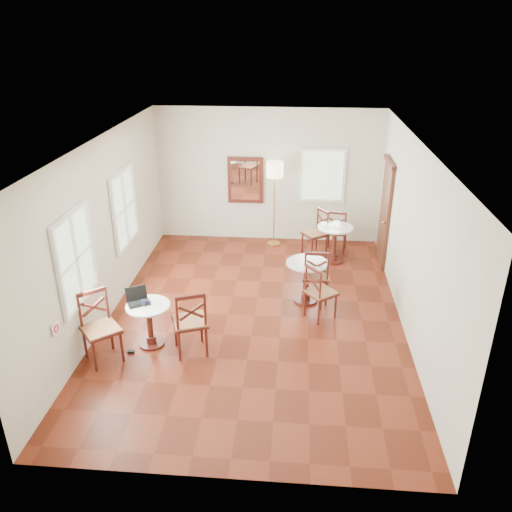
{
  "coord_description": "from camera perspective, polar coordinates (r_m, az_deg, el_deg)",
  "views": [
    {
      "loc": [
        0.66,
        -7.62,
        4.66
      ],
      "look_at": [
        0.0,
        0.3,
        1.0
      ],
      "focal_mm": 35.98,
      "sensor_mm": 36.0,
      "label": 1
    }
  ],
  "objects": [
    {
      "name": "ground",
      "position": [
        8.95,
        -0.16,
        -6.63
      ],
      "size": [
        7.0,
        7.0,
        0.0
      ],
      "primitive_type": "plane",
      "color": "#622110",
      "rests_on": "ground"
    },
    {
      "name": "room_shell",
      "position": [
        8.39,
        -0.43,
        5.46
      ],
      "size": [
        5.02,
        7.02,
        3.01
      ],
      "color": "beige",
      "rests_on": "ground"
    },
    {
      "name": "cafe_table_near",
      "position": [
        8.15,
        -11.76,
        -7.02
      ],
      "size": [
        0.68,
        0.68,
        0.72
      ],
      "color": "#4E1A13",
      "rests_on": "ground"
    },
    {
      "name": "cafe_table_mid",
      "position": [
        9.21,
        5.64,
        -2.36
      ],
      "size": [
        0.74,
        0.74,
        0.78
      ],
      "color": "#4E1A13",
      "rests_on": "ground"
    },
    {
      "name": "cafe_table_back",
      "position": [
        10.83,
        8.71,
        1.76
      ],
      "size": [
        0.74,
        0.74,
        0.79
      ],
      "color": "#4E1A13",
      "rests_on": "ground"
    },
    {
      "name": "chair_near_a",
      "position": [
        7.82,
        -7.34,
        -7.25
      ],
      "size": [
        0.65,
        0.65,
        1.09
      ],
      "rotation": [
        0.0,
        0.0,
        3.51
      ],
      "color": "#4E1A13",
      "rests_on": "ground"
    },
    {
      "name": "chair_near_b",
      "position": [
        7.95,
        -16.94,
        -7.64
      ],
      "size": [
        0.71,
        0.71,
        1.09
      ],
      "rotation": [
        0.0,
        0.0,
        0.71
      ],
      "color": "#4E1A13",
      "rests_on": "ground"
    },
    {
      "name": "chair_mid_a",
      "position": [
        9.21,
        6.65,
        -2.15
      ],
      "size": [
        0.48,
        0.48,
        1.04
      ],
      "rotation": [
        0.0,
        0.0,
        3.14
      ],
      "color": "#4E1A13",
      "rests_on": "ground"
    },
    {
      "name": "chair_mid_b",
      "position": [
        8.73,
        7.09,
        -4.01
      ],
      "size": [
        0.64,
        0.64,
        0.98
      ],
      "rotation": [
        0.0,
        0.0,
        2.24
      ],
      "color": "#4E1A13",
      "rests_on": "ground"
    },
    {
      "name": "chair_back_a",
      "position": [
        11.3,
        8.96,
        2.77
      ],
      "size": [
        0.53,
        0.53,
        0.99
      ],
      "rotation": [
        0.0,
        0.0,
        2.97
      ],
      "color": "#4E1A13",
      "rests_on": "ground"
    },
    {
      "name": "chair_back_b",
      "position": [
        11.14,
        6.67,
        2.58
      ],
      "size": [
        0.63,
        0.63,
        0.99
      ],
      "rotation": [
        0.0,
        0.0,
        -0.99
      ],
      "color": "#4E1A13",
      "rests_on": "ground"
    },
    {
      "name": "floor_lamp",
      "position": [
        11.2,
        2.1,
        8.96
      ],
      "size": [
        0.37,
        0.37,
        1.91
      ],
      "color": "#BF8C3F",
      "rests_on": "ground"
    },
    {
      "name": "laptop",
      "position": [
        8.09,
        -13.03,
        -4.66
      ],
      "size": [
        0.42,
        0.4,
        0.23
      ],
      "rotation": [
        0.0,
        0.0,
        0.53
      ],
      "color": "black",
      "rests_on": "cafe_table_near"
    },
    {
      "name": "mouse",
      "position": [
        8.06,
        -11.94,
        -5.0
      ],
      "size": [
        0.11,
        0.08,
        0.04
      ],
      "primitive_type": "ellipsoid",
      "rotation": [
        0.0,
        0.0,
        0.25
      ],
      "color": "black",
      "rests_on": "cafe_table_near"
    },
    {
      "name": "navy_mug",
      "position": [
        7.99,
        -12.35,
        -5.09
      ],
      "size": [
        0.12,
        0.08,
        0.09
      ],
      "color": "#0F1634",
      "rests_on": "cafe_table_near"
    },
    {
      "name": "water_glass",
      "position": [
        8.01,
        -11.87,
        -5.01
      ],
      "size": [
        0.05,
        0.05,
        0.09
      ],
      "primitive_type": "cylinder",
      "color": "white",
      "rests_on": "cafe_table_near"
    },
    {
      "name": "power_adapter",
      "position": [
        8.25,
        -13.72,
        -10.29
      ],
      "size": [
        0.1,
        0.06,
        0.04
      ],
      "primitive_type": "cube",
      "color": "black",
      "rests_on": "ground"
    }
  ]
}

